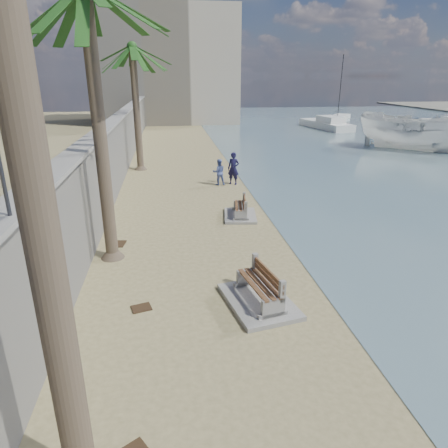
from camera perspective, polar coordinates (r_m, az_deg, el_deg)
ground_plane at (r=8.32m, az=11.14°, el=-24.99°), size 140.00×140.00×0.00m
seawall at (r=25.96m, az=-14.62°, el=10.60°), size 0.45×70.00×3.50m
wall_cap at (r=25.74m, az=-14.98°, el=14.54°), size 0.80×70.00×0.12m
end_building at (r=57.47m, az=-8.23°, el=21.31°), size 18.00×12.00×14.00m
bench_near at (r=11.01m, az=5.04°, el=-9.30°), size 2.05×2.64×0.99m
bench_far at (r=17.63m, az=2.34°, el=2.16°), size 1.63×2.18×0.84m
palm_back at (r=26.94m, az=-13.01°, el=23.22°), size 5.00×5.00×8.45m
streetlight at (r=17.71m, az=-18.61°, el=21.91°), size 0.28×0.28×5.12m
person_a at (r=22.97m, az=1.36°, el=8.26°), size 0.91×0.81×2.11m
person_b at (r=22.87m, az=-0.74°, el=7.63°), size 0.82×0.65×1.65m
boat_cruiser at (r=37.56m, az=26.00°, el=12.07°), size 5.22×5.22×4.28m
yacht_far at (r=50.54m, az=14.28°, el=13.50°), size 3.77×9.13×1.50m
sailboat_west at (r=61.15m, az=15.92°, el=14.40°), size 6.09×7.16×8.80m
debris_c at (r=15.37m, az=-14.88°, el=-2.75°), size 0.59×0.69×0.03m
debris_d at (r=11.19m, az=-11.72°, el=-11.65°), size 0.61×0.54×0.03m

